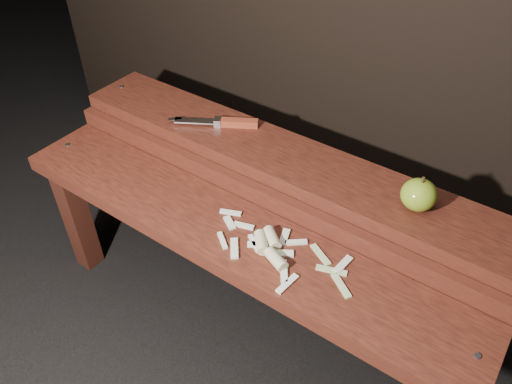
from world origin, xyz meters
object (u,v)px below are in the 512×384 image
Objects in this scene: apple at (419,195)px; knife at (228,122)px; bench_rear_tier at (280,181)px; bench_front_tier at (226,251)px.

knife is at bearing 178.03° from apple.
apple reaches higher than knife.
knife reaches higher than bench_rear_tier.
bench_front_tier is 0.45m from apple.
knife is (-0.18, 0.02, 0.10)m from bench_rear_tier.
apple reaches higher than bench_front_tier.
bench_front_tier is 0.34m from knife.
knife reaches higher than bench_front_tier.
knife is (-0.52, 0.02, -0.02)m from apple.
bench_front_tier is at bearing -145.82° from apple.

